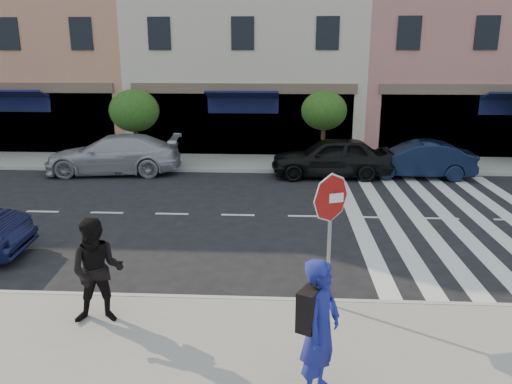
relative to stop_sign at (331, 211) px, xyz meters
name	(u,v)px	position (x,y,z in m)	size (l,w,h in m)	color
ground	(222,271)	(-2.18, 1.67, -1.99)	(120.00, 120.00, 0.00)	black
sidewalk_near	(191,373)	(-2.18, -2.08, -1.91)	(60.00, 4.50, 0.15)	gray
sidewalk_far	(252,163)	(-2.18, 12.67, -1.91)	(60.00, 3.00, 0.15)	gray
building_west_mid	(50,7)	(-13.18, 18.67, 5.01)	(10.00, 9.00, 14.00)	tan
building_centre	(250,37)	(-2.68, 18.67, 3.51)	(11.00, 9.00, 11.00)	beige
building_east_mid	(487,15)	(9.32, 18.67, 4.51)	(13.00, 9.00, 13.00)	#AF6B68
street_tree_wb	(134,111)	(-7.18, 12.47, 0.32)	(2.10, 2.10, 3.06)	#473323
street_tree_c	(324,111)	(0.82, 12.47, 0.37)	(1.90, 1.90, 3.04)	#473323
stop_sign	(331,211)	(0.00, 0.00, 0.00)	(0.84, 0.35, 2.53)	gray
photographer	(320,329)	(-0.32, -2.54, -0.84)	(0.73, 0.48, 1.99)	navy
walker	(97,271)	(-4.00, -0.80, -0.89)	(0.92, 0.72, 1.89)	black
car_far_left	(114,154)	(-7.63, 10.77, -1.22)	(2.16, 5.31, 1.54)	#A6A6AC
car_far_mid	(331,157)	(1.01, 10.65, -1.20)	(1.85, 4.60, 1.57)	black
car_far_right	(417,159)	(4.32, 10.77, -1.28)	(1.49, 4.26, 1.40)	black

